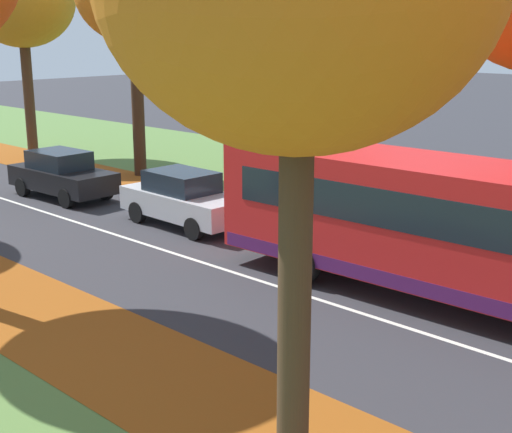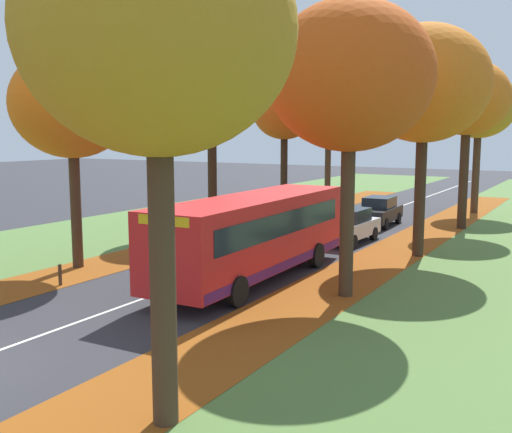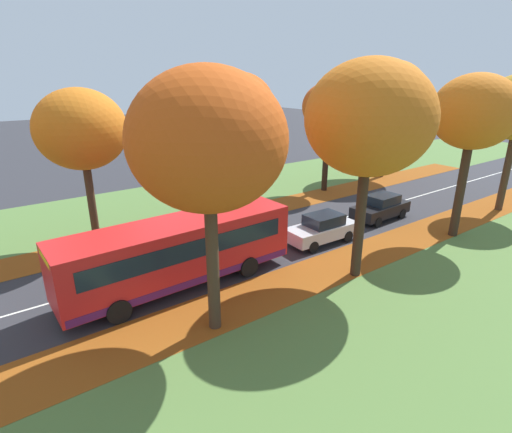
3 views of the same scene
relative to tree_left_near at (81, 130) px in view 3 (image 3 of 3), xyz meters
name	(u,v)px [view 3 (image 3 of 3)]	position (x,y,z in m)	size (l,w,h in m)	color
grass_verge_left	(226,194)	(-4.04, 10.93, -6.25)	(12.00, 90.00, 0.01)	#517538
leaf_litter_left	(183,228)	(0.56, 4.93, -6.24)	(2.80, 60.00, 0.00)	#8C4714
grass_verge_right	(450,291)	(14.36, 10.93, -6.25)	(12.00, 90.00, 0.01)	#517538
leaf_litter_right	(276,289)	(9.76, 4.93, -6.24)	(2.80, 60.00, 0.00)	#8C4714
road_centre_line	(306,229)	(5.16, 10.93, -6.25)	(0.12, 80.00, 0.01)	silver
tree_left_near	(81,130)	(0.00, 0.00, 0.00)	(4.55, 4.55, 8.33)	#422D1E
tree_left_mid	(239,106)	(-0.32, 9.78, 0.72)	(4.61, 4.61, 9.11)	black
tree_left_far	(329,108)	(-0.39, 18.06, 0.27)	(4.06, 4.06, 8.42)	black
tree_left_distant	(390,94)	(-0.59, 25.62, 1.06)	(6.21, 6.21, 10.13)	#422D1E
tree_right_near	(208,141)	(10.57, 1.37, 0.65)	(5.15, 5.15, 9.25)	#422D1E
tree_right_mid	(369,119)	(10.88, 8.82, 0.91)	(5.37, 5.37, 9.62)	#382619
tree_right_far	(474,113)	(10.97, 17.26, 0.72)	(4.41, 4.41, 9.03)	#382619
bollard_third	(57,258)	(1.61, -2.33, -5.88)	(0.12, 0.12, 0.73)	#4C3823
bus	(179,250)	(6.93, 1.74, -4.55)	(2.85, 10.46, 2.98)	red
car_silver_lead	(322,229)	(7.17, 10.26, -5.44)	(1.87, 4.24, 1.62)	#B7BABF
car_black_following	(381,207)	(6.69, 16.06, -5.44)	(1.90, 4.26, 1.62)	black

